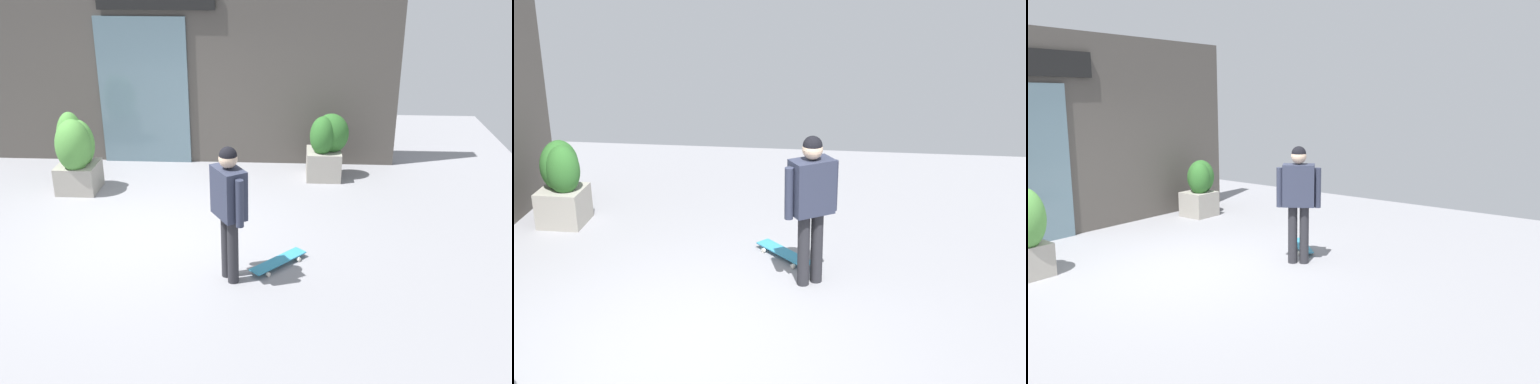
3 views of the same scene
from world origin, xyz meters
The scene contains 5 objects.
ground_plane centered at (0.00, 0.00, 0.00)m, with size 12.00×12.00×0.00m, color gray.
building_facade centered at (-0.03, 2.91, 1.68)m, with size 7.36×0.31×3.38m.
skateboarder centered at (1.18, -1.12, 1.01)m, with size 0.45×0.53×1.65m.
skateboard centered at (1.74, -0.80, 0.06)m, with size 0.70×0.72×0.08m.
planter_box_left centered at (2.46, 2.15, 0.58)m, with size 0.67×0.56×1.09m.
Camera 3 is at (-4.59, -5.18, 2.31)m, focal length 36.54 mm.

